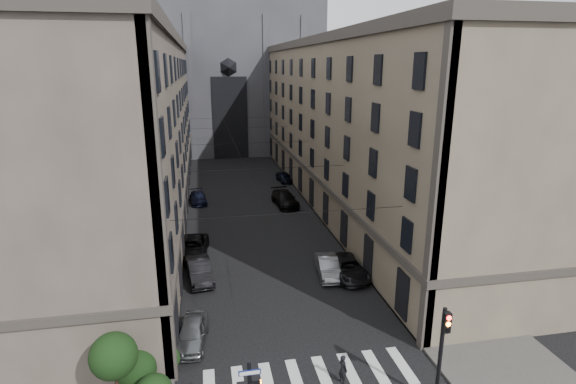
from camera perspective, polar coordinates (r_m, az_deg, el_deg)
sidewalk_left at (r=53.32m, az=-16.38°, el=-2.10°), size 7.00×80.00×0.15m
sidewalk_right at (r=55.23m, az=5.82°, el=-0.90°), size 7.00×80.00×0.15m
zebra_crossing at (r=25.74m, az=2.76°, el=-22.39°), size 11.00×3.20×0.01m
building_left at (r=51.74m, az=-20.44°, el=7.56°), size 13.60×60.60×18.85m
building_right at (r=54.24m, az=9.11°, el=8.69°), size 13.60×60.60×18.85m
gothic_tower at (r=89.72m, az=-8.09°, el=16.91°), size 35.00×23.00×58.00m
traffic_light_right at (r=23.33m, az=19.00°, el=-17.94°), size 0.34×0.50×5.20m
shrub_cluster at (r=24.47m, az=-18.87°, el=-20.40°), size 3.90×4.40×3.90m
tram_wires at (r=51.22m, az=-5.23°, el=6.04°), size 14.00×60.00×0.43m
car_left_near at (r=28.28m, az=-12.12°, el=-17.09°), size 2.22×4.39×1.43m
car_left_midnear at (r=35.47m, az=-11.16°, el=-9.73°), size 2.27×4.99×1.59m
car_left_midfar at (r=39.85m, az=-11.96°, el=-6.89°), size 2.88×5.59×1.51m
car_left_far at (r=54.62m, az=-11.34°, el=-0.71°), size 2.18×4.55×1.28m
car_right_near at (r=35.67m, az=5.10°, el=-9.42°), size 2.00×4.59×1.47m
car_right_midnear at (r=35.66m, az=7.56°, el=-9.54°), size 2.51×5.23×1.44m
car_right_midfar at (r=52.51m, az=-0.40°, el=-0.86°), size 2.83×5.84×1.64m
car_right_far at (r=63.23m, az=-0.47°, el=1.92°), size 2.13×4.24×1.39m
pedestrian at (r=25.07m, az=6.99°, el=-21.40°), size 0.57×0.69×1.60m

